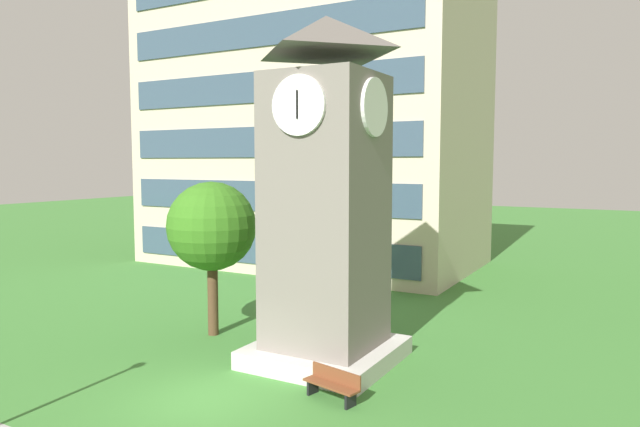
% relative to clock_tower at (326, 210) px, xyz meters
% --- Properties ---
extents(ground_plane, '(160.00, 160.00, 0.00)m').
position_rel_clock_tower_xyz_m(ground_plane, '(-1.57, -4.57, -5.21)').
color(ground_plane, '#3D7A33').
extents(office_building, '(21.50, 11.99, 19.20)m').
position_rel_clock_tower_xyz_m(office_building, '(-10.39, 17.18, 4.39)').
color(office_building, beige).
rests_on(office_building, ground).
extents(clock_tower, '(4.57, 4.57, 11.56)m').
position_rel_clock_tower_xyz_m(clock_tower, '(0.00, 0.00, 0.00)').
color(clock_tower, slate).
rests_on(clock_tower, ground).
extents(park_bench, '(1.86, 0.89, 0.88)m').
position_rel_clock_tower_xyz_m(park_bench, '(1.73, -2.77, -4.75)').
color(park_bench, brown).
rests_on(park_bench, ground).
extents(tree_by_building, '(3.48, 3.48, 6.06)m').
position_rel_clock_tower_xyz_m(tree_by_building, '(-5.35, 0.52, -0.92)').
color(tree_by_building, '#513823').
rests_on(tree_by_building, ground).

